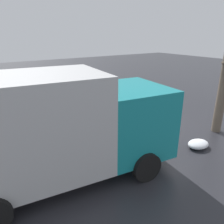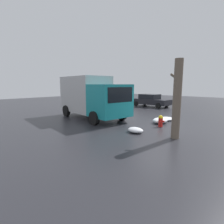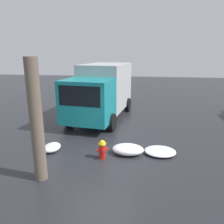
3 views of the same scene
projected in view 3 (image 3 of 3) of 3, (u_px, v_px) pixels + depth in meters
ground_plane at (102, 158)px, 8.33m from camera, size 60.00×60.00×0.00m
fire_hydrant at (102, 149)px, 8.23m from camera, size 0.38×0.46×0.73m
tree_trunk at (36, 122)px, 6.49m from camera, size 0.59×0.39×3.79m
delivery_truck at (102, 90)px, 13.13m from camera, size 6.57×3.31×3.22m
snow_pile_by_hydrant at (52, 147)px, 8.93m from camera, size 0.89×0.67×0.28m
snow_pile_curbside at (128, 149)px, 8.64m from camera, size 0.90×1.25×0.38m
snow_pile_by_tree at (160, 151)px, 8.67m from camera, size 1.08×1.25×0.20m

